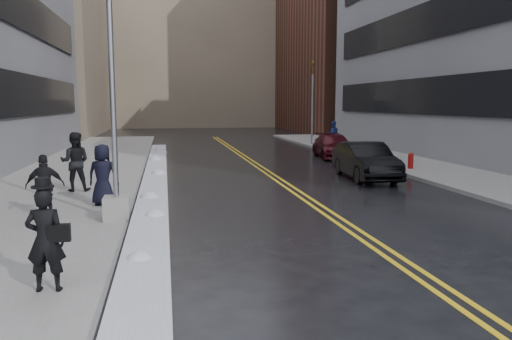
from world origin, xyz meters
name	(u,v)px	position (x,y,z in m)	size (l,w,h in m)	color
ground	(257,239)	(0.00, 0.00, 0.00)	(160.00, 160.00, 0.00)	black
sidewalk_west	(73,179)	(-5.75, 10.00, 0.07)	(5.50, 50.00, 0.15)	gray
sidewalk_east	(430,170)	(10.00, 10.00, 0.07)	(4.00, 50.00, 0.15)	gray
lane_line_left	(268,175)	(2.35, 10.00, 0.00)	(0.12, 50.00, 0.01)	gold
lane_line_right	(275,175)	(2.65, 10.00, 0.00)	(0.12, 50.00, 0.01)	gold
snow_ridge	(155,182)	(-2.45, 8.00, 0.17)	(0.90, 30.00, 0.34)	silver
building_west_far	(28,45)	(-15.50, 44.00, 9.00)	(14.00, 22.00, 18.00)	gray
building_east_far	(359,2)	(19.00, 42.00, 14.00)	(14.00, 20.00, 28.00)	#562D21
building_far	(192,46)	(2.00, 60.00, 11.00)	(36.00, 16.00, 22.00)	gray
lamppost	(114,127)	(-3.30, 2.00, 2.53)	(0.65, 0.65, 7.62)	gray
fire_hydrant	(411,160)	(9.00, 10.00, 0.55)	(0.26, 0.26, 0.73)	maroon
traffic_signal	(312,99)	(8.50, 24.00, 3.40)	(0.16, 0.20, 6.00)	gray
pedestrian_fedora	(46,240)	(-3.93, -2.88, 0.98)	(0.61, 0.40, 1.67)	black
pedestrian_b	(75,162)	(-5.06, 6.60, 1.15)	(0.98, 0.76, 2.01)	black
pedestrian_c	(103,175)	(-3.85, 3.96, 1.05)	(0.88, 0.57, 1.80)	black
pedestrian_d	(45,186)	(-5.17, 2.72, 0.97)	(0.96, 0.40, 1.65)	black
pedestrian_east	(333,135)	(8.97, 20.71, 1.05)	(0.87, 0.68, 1.79)	navy
car_black	(366,161)	(6.09, 8.28, 0.76)	(1.61, 4.61, 1.52)	black
car_maroon	(334,146)	(7.50, 16.34, 0.67)	(1.88, 4.63, 1.34)	#410A12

